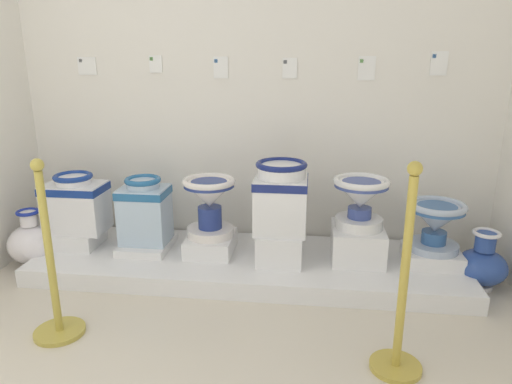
# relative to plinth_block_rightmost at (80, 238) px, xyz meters

# --- Properties ---
(wall_back) EXTENTS (3.58, 0.06, 2.90)m
(wall_back) POSITION_rel_plinth_block_rightmost_xyz_m (1.21, 0.43, 1.28)
(wall_back) COLOR white
(wall_back) RESTS_ON ground_plane
(display_platform) EXTENTS (2.84, 0.82, 0.12)m
(display_platform) POSITION_rel_plinth_block_rightmost_xyz_m (1.21, -0.03, -0.11)
(display_platform) COLOR white
(display_platform) RESTS_ON ground_plane
(plinth_block_rightmost) EXTENTS (0.28, 0.30, 0.11)m
(plinth_block_rightmost) POSITION_rel_plinth_block_rightmost_xyz_m (0.00, 0.00, 0.00)
(plinth_block_rightmost) COLOR white
(plinth_block_rightmost) RESTS_ON display_platform
(antique_toilet_rightmost) EXTENTS (0.41, 0.28, 0.41)m
(antique_toilet_rightmost) POSITION_rel_plinth_block_rightmost_xyz_m (0.00, 0.00, 0.27)
(antique_toilet_rightmost) COLOR white
(antique_toilet_rightmost) RESTS_ON plinth_block_rightmost
(plinth_block_pale_glazed) EXTENTS (0.33, 0.39, 0.05)m
(plinth_block_pale_glazed) POSITION_rel_plinth_block_rightmost_xyz_m (0.49, 0.01, -0.03)
(plinth_block_pale_glazed) COLOR white
(plinth_block_pale_glazed) RESTS_ON display_platform
(antique_toilet_pale_glazed) EXTENTS (0.32, 0.27, 0.46)m
(antique_toilet_pale_glazed) POSITION_rel_plinth_block_rightmost_xyz_m (0.49, 0.01, 0.23)
(antique_toilet_pale_glazed) COLOR silver
(antique_toilet_pale_glazed) RESTS_ON plinth_block_pale_glazed
(plinth_block_tall_cobalt) EXTENTS (0.31, 0.36, 0.12)m
(plinth_block_tall_cobalt) POSITION_rel_plinth_block_rightmost_xyz_m (0.95, -0.00, 0.00)
(plinth_block_tall_cobalt) COLOR white
(plinth_block_tall_cobalt) RESTS_ON display_platform
(antique_toilet_tall_cobalt) EXTENTS (0.35, 0.35, 0.40)m
(antique_toilet_tall_cobalt) POSITION_rel_plinth_block_rightmost_xyz_m (0.95, -0.00, 0.32)
(antique_toilet_tall_cobalt) COLOR white
(antique_toilet_tall_cobalt) RESTS_ON plinth_block_tall_cobalt
(plinth_block_central_ornate) EXTENTS (0.29, 0.39, 0.20)m
(plinth_block_central_ornate) POSITION_rel_plinth_block_rightmost_xyz_m (1.43, -0.06, 0.04)
(plinth_block_central_ornate) COLOR white
(plinth_block_central_ornate) RESTS_ON display_platform
(antique_toilet_central_ornate) EXTENTS (0.34, 0.33, 0.46)m
(antique_toilet_central_ornate) POSITION_rel_plinth_block_rightmost_xyz_m (1.43, -0.06, 0.39)
(antique_toilet_central_ornate) COLOR white
(antique_toilet_central_ornate) RESTS_ON plinth_block_central_ornate
(plinth_block_leftmost) EXTENTS (0.33, 0.38, 0.22)m
(plinth_block_leftmost) POSITION_rel_plinth_block_rightmost_xyz_m (1.93, 0.00, 0.05)
(plinth_block_leftmost) COLOR white
(plinth_block_leftmost) RESTS_ON display_platform
(antique_toilet_leftmost) EXTENTS (0.36, 0.36, 0.33)m
(antique_toilet_leftmost) POSITION_rel_plinth_block_rightmost_xyz_m (1.93, 0.00, 0.37)
(antique_toilet_leftmost) COLOR white
(antique_toilet_leftmost) RESTS_ON plinth_block_leftmost
(plinth_block_slender_white) EXTENTS (0.35, 0.31, 0.09)m
(plinth_block_slender_white) POSITION_rel_plinth_block_rightmost_xyz_m (2.41, -0.01, -0.01)
(plinth_block_slender_white) COLOR white
(plinth_block_slender_white) RESTS_ON display_platform
(antique_toilet_slender_white) EXTENTS (0.36, 0.36, 0.32)m
(antique_toilet_slender_white) POSITION_rel_plinth_block_rightmost_xyz_m (2.41, -0.01, 0.24)
(antique_toilet_slender_white) COLOR #A6B7CE
(antique_toilet_slender_white) RESTS_ON plinth_block_slender_white
(info_placard_first) EXTENTS (0.14, 0.01, 0.12)m
(info_placard_first) POSITION_rel_plinth_block_rightmost_xyz_m (-0.01, 0.39, 1.17)
(info_placard_first) COLOR white
(info_placard_second) EXTENTS (0.09, 0.01, 0.12)m
(info_placard_second) POSITION_rel_plinth_block_rightmost_xyz_m (0.50, 0.39, 1.18)
(info_placard_second) COLOR white
(info_placard_third) EXTENTS (0.10, 0.01, 0.15)m
(info_placard_third) POSITION_rel_plinth_block_rightmost_xyz_m (0.96, 0.39, 1.16)
(info_placard_third) COLOR white
(info_placard_fourth) EXTENTS (0.10, 0.01, 0.14)m
(info_placard_fourth) POSITION_rel_plinth_block_rightmost_xyz_m (1.44, 0.39, 1.16)
(info_placard_fourth) COLOR white
(info_placard_fifth) EXTENTS (0.11, 0.01, 0.16)m
(info_placard_fifth) POSITION_rel_plinth_block_rightmost_xyz_m (1.96, 0.39, 1.16)
(info_placard_fifth) COLOR white
(info_placard_sixth) EXTENTS (0.11, 0.01, 0.15)m
(info_placard_sixth) POSITION_rel_plinth_block_rightmost_xyz_m (2.42, 0.39, 1.19)
(info_placard_sixth) COLOR white
(decorative_vase_companion) EXTENTS (0.32, 0.32, 0.41)m
(decorative_vase_companion) POSITION_rel_plinth_block_rightmost_xyz_m (-0.28, -0.13, 0.00)
(decorative_vase_companion) COLOR navy
(decorative_vase_companion) RESTS_ON ground_plane
(decorative_vase_spare) EXTENTS (0.30, 0.30, 0.38)m
(decorative_vase_spare) POSITION_rel_plinth_block_rightmost_xyz_m (2.69, -0.08, -0.02)
(decorative_vase_spare) COLOR white
(decorative_vase_spare) RESTS_ON ground_plane
(stanchion_post_near_left) EXTENTS (0.26, 0.26, 0.94)m
(stanchion_post_near_left) POSITION_rel_plinth_block_rightmost_xyz_m (0.32, -0.89, 0.10)
(stanchion_post_near_left) COLOR #B4A140
(stanchion_post_near_left) RESTS_ON ground_plane
(stanchion_post_near_right) EXTENTS (0.24, 0.24, 1.00)m
(stanchion_post_near_right) POSITION_rel_plinth_block_rightmost_xyz_m (2.03, -0.97, 0.14)
(stanchion_post_near_right) COLOR gold
(stanchion_post_near_right) RESTS_ON ground_plane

